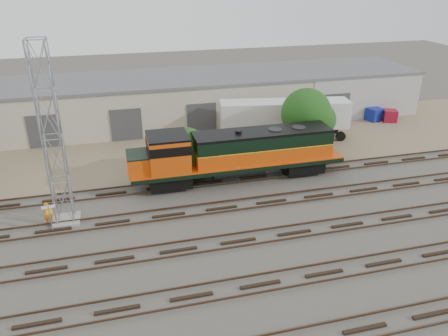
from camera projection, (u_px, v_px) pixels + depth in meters
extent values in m
plane|color=#47423A|center=(227.00, 219.00, 31.58)|extent=(140.00, 140.00, 0.00)
cube|color=#726047|center=(189.00, 145.00, 44.76)|extent=(80.00, 16.00, 0.02)
cube|color=#4C3828|center=(285.00, 331.00, 21.61)|extent=(80.00, 0.08, 0.14)
cube|color=black|center=(260.00, 285.00, 24.96)|extent=(80.00, 2.40, 0.14)
cube|color=#4C3828|center=(265.00, 291.00, 24.24)|extent=(80.00, 0.08, 0.14)
cube|color=#4C3828|center=(256.00, 275.00, 25.56)|extent=(80.00, 0.08, 0.14)
cube|color=black|center=(238.00, 241.00, 28.91)|extent=(80.00, 2.40, 0.14)
cube|color=#4C3828|center=(241.00, 246.00, 28.20)|extent=(80.00, 0.08, 0.14)
cube|color=#4C3828|center=(235.00, 233.00, 29.52)|extent=(80.00, 0.08, 0.14)
cube|color=black|center=(221.00, 208.00, 32.87)|extent=(80.00, 2.40, 0.14)
cube|color=#4C3828|center=(224.00, 212.00, 32.15)|extent=(80.00, 0.08, 0.14)
cube|color=#4C3828|center=(219.00, 202.00, 33.47)|extent=(80.00, 0.08, 0.14)
cube|color=black|center=(208.00, 182.00, 36.82)|extent=(80.00, 2.40, 0.14)
cube|color=#4C3828|center=(210.00, 185.00, 36.11)|extent=(80.00, 0.08, 0.14)
cube|color=#4C3828|center=(206.00, 177.00, 37.42)|extent=(80.00, 0.08, 0.14)
cube|color=#B7AF98|center=(176.00, 100.00, 50.74)|extent=(58.00, 10.00, 5.00)
cube|color=#59595B|center=(175.00, 78.00, 49.63)|extent=(58.40, 10.40, 0.30)
cube|color=#999993|center=(368.00, 99.00, 51.35)|extent=(14.00, 0.10, 5.00)
cube|color=#333335|center=(45.00, 132.00, 43.42)|extent=(3.20, 0.12, 3.40)
cube|color=#333335|center=(126.00, 125.00, 45.26)|extent=(3.20, 0.12, 3.40)
cube|color=#333335|center=(202.00, 119.00, 47.09)|extent=(3.20, 0.12, 3.40)
cube|color=#333335|center=(272.00, 113.00, 48.92)|extent=(3.20, 0.12, 3.40)
cube|color=#333335|center=(336.00, 108.00, 50.76)|extent=(3.20, 0.12, 3.40)
cube|color=black|center=(170.00, 179.00, 35.77)|extent=(3.40, 2.55, 1.06)
cube|color=black|center=(301.00, 164.00, 38.45)|extent=(3.40, 2.55, 1.06)
cube|color=black|center=(238.00, 163.00, 36.81)|extent=(18.04, 3.18, 0.37)
cylinder|color=black|center=(238.00, 171.00, 37.09)|extent=(4.46, 1.17, 1.17)
cube|color=#C44209|center=(262.00, 152.00, 36.95)|extent=(11.67, 2.76, 1.27)
cube|color=black|center=(263.00, 139.00, 36.46)|extent=(11.67, 2.76, 1.06)
cube|color=black|center=(263.00, 132.00, 36.20)|extent=(11.67, 2.76, 0.21)
cube|color=#C44209|center=(168.00, 153.00, 34.82)|extent=(3.18, 3.18, 2.76)
cube|color=black|center=(167.00, 136.00, 34.20)|extent=(3.18, 3.18, 0.17)
cube|color=#C44209|center=(138.00, 164.00, 34.52)|extent=(1.70, 2.55, 1.49)
cube|color=gray|center=(67.00, 220.00, 31.29)|extent=(1.88, 1.88, 0.20)
cylinder|color=gray|center=(44.00, 135.00, 28.99)|extent=(0.09, 0.09, 12.53)
cylinder|color=gray|center=(62.00, 133.00, 29.25)|extent=(0.09, 0.09, 12.53)
cylinder|color=gray|center=(42.00, 141.00, 27.98)|extent=(0.09, 0.09, 12.53)
cylinder|color=gray|center=(60.00, 139.00, 28.25)|extent=(0.09, 0.09, 12.53)
cylinder|color=gray|center=(50.00, 218.00, 29.68)|extent=(0.07, 0.07, 2.08)
cube|color=white|center=(48.00, 207.00, 29.30)|extent=(0.85, 0.13, 0.21)
cube|color=yellow|center=(49.00, 212.00, 29.46)|extent=(0.43, 0.08, 0.33)
imported|color=orange|center=(48.00, 213.00, 30.59)|extent=(0.67, 0.47, 1.76)
cube|color=silver|center=(284.00, 114.00, 45.26)|extent=(13.62, 4.96, 2.77)
cube|color=black|center=(332.00, 133.00, 46.57)|extent=(2.88, 2.96, 1.03)
cube|color=black|center=(236.00, 138.00, 44.82)|extent=(0.15, 0.15, 1.34)
cube|color=black|center=(234.00, 131.00, 46.68)|extent=(0.15, 0.15, 1.34)
cube|color=navy|center=(374.00, 114.00, 51.65)|extent=(2.00, 1.94, 1.50)
cube|color=maroon|center=(390.00, 116.00, 51.27)|extent=(1.90, 1.84, 1.40)
cylinder|color=#382619|center=(186.00, 173.00, 38.22)|extent=(0.31, 0.31, 0.42)
sphere|color=#224614|center=(185.00, 154.00, 37.46)|extent=(4.59, 4.59, 4.59)
sphere|color=#224614|center=(197.00, 161.00, 37.26)|extent=(3.21, 3.21, 3.21)
cylinder|color=#382619|center=(304.00, 141.00, 42.39)|extent=(0.27, 0.27, 2.37)
sphere|color=#224614|center=(306.00, 113.00, 41.20)|extent=(4.75, 4.75, 4.75)
sphere|color=#224614|center=(318.00, 120.00, 40.99)|extent=(3.32, 3.32, 3.32)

